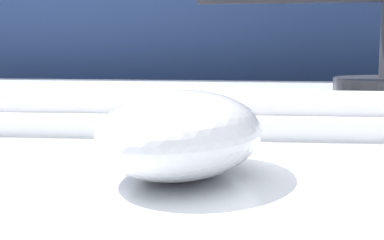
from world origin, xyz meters
name	(u,v)px	position (x,y,z in m)	size (l,w,h in m)	color
partition_panel	(221,122)	(0.00, 0.64, 0.61)	(5.00, 0.03, 1.22)	navy
computer_mouse_near	(182,133)	(0.07, -0.27, 0.73)	(0.09, 0.12, 0.04)	silver
keyboard	(148,111)	(0.01, -0.10, 0.72)	(0.46, 0.15, 0.02)	white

